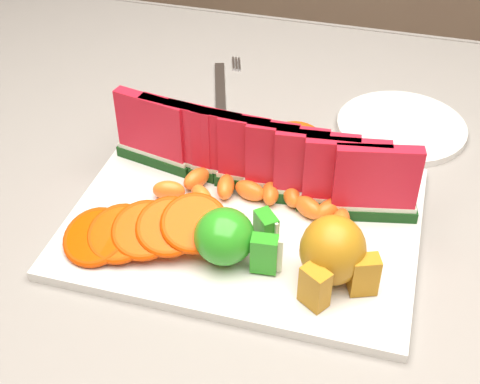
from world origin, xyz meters
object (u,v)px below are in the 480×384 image
(platter, at_px, (245,220))
(pear_cluster, at_px, (334,254))
(apple_cluster, at_px, (231,237))
(fork, at_px, (222,88))
(side_plate, at_px, (401,127))

(platter, distance_m, pear_cluster, 0.14)
(apple_cluster, relative_size, pear_cluster, 1.09)
(fork, bearing_deg, apple_cluster, -71.62)
(side_plate, bearing_deg, apple_cluster, -115.80)
(apple_cluster, relative_size, fork, 0.55)
(pear_cluster, distance_m, side_plate, 0.33)
(platter, bearing_deg, pear_cluster, -32.68)
(apple_cluster, xyz_separation_m, pear_cluster, (0.11, -0.00, 0.01))
(apple_cluster, xyz_separation_m, fork, (-0.12, 0.36, -0.04))
(side_plate, relative_size, fork, 1.10)
(pear_cluster, bearing_deg, platter, 147.32)
(pear_cluster, height_order, side_plate, pear_cluster)
(platter, xyz_separation_m, apple_cluster, (0.00, -0.07, 0.04))
(platter, bearing_deg, apple_cluster, -86.44)
(pear_cluster, xyz_separation_m, side_plate, (0.05, 0.32, -0.05))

